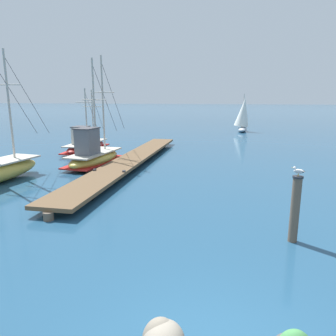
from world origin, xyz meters
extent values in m
cube|color=brown|center=(-6.36, 14.46, 0.37)|extent=(2.22, 18.88, 0.16)
cylinder|color=brown|center=(-6.15, 5.04, 0.15)|extent=(0.36, 0.36, 0.29)
cylinder|color=brown|center=(-6.26, 9.75, 0.15)|extent=(0.36, 0.36, 0.29)
cylinder|color=brown|center=(-6.36, 14.46, 0.15)|extent=(0.36, 0.36, 0.29)
cylinder|color=brown|center=(-6.47, 19.17, 0.15)|extent=(0.36, 0.36, 0.29)
cylinder|color=brown|center=(-6.57, 23.88, 0.15)|extent=(0.36, 0.36, 0.29)
cube|color=#333338|center=(-7.08, 10.67, 0.49)|extent=(0.12, 0.20, 0.08)
cube|color=#333338|center=(-5.48, 10.71, 0.49)|extent=(0.12, 0.20, 0.08)
ellipsoid|color=gold|center=(-8.56, 13.81, 0.42)|extent=(2.19, 5.10, 0.84)
cube|color=#B2AD9E|center=(-8.56, 13.81, 0.80)|extent=(1.94, 4.59, 0.08)
cube|color=#B21E19|center=(-8.56, 13.81, 0.23)|extent=(2.20, 5.01, 0.08)
cube|color=#565B66|center=(-8.62, 13.07, 1.60)|extent=(1.07, 1.41, 1.52)
cube|color=#3D3D42|center=(-8.62, 13.07, 2.39)|extent=(1.16, 1.52, 0.06)
cylinder|color=#B2ADA3|center=(-8.54, 14.06, 3.66)|extent=(0.11, 0.11, 5.63)
cylinder|color=#B2ADA3|center=(-8.54, 14.06, 4.03)|extent=(1.64, 0.18, 0.06)
cylinder|color=#333338|center=(-8.43, 15.57, 3.94)|extent=(0.25, 2.92, 4.16)
cylinder|color=#B2ADA3|center=(-8.46, 15.18, 3.79)|extent=(0.11, 0.11, 5.90)
cylinder|color=#B2ADA3|center=(-8.46, 15.18, 4.48)|extent=(1.64, 0.18, 0.06)
cylinder|color=#333338|center=(-8.34, 16.77, 4.09)|extent=(0.26, 3.06, 4.37)
ellipsoid|color=#AD2823|center=(-11.54, 18.58, 0.36)|extent=(2.02, 5.60, 0.72)
cube|color=#B2AD9E|center=(-11.54, 18.58, 0.68)|extent=(1.79, 5.04, 0.08)
cube|color=#B21E19|center=(-11.54, 18.58, 0.20)|extent=(2.04, 5.49, 0.08)
cube|color=#B7B2A8|center=(-11.51, 17.75, 1.35)|extent=(1.04, 1.27, 1.27)
cube|color=#3D3D42|center=(-11.51, 17.75, 2.02)|extent=(1.13, 1.37, 0.06)
cylinder|color=#B2ADA3|center=(-11.55, 18.86, 2.79)|extent=(0.11, 0.11, 4.14)
cylinder|color=#B2ADA3|center=(-11.55, 18.86, 3.81)|extent=(1.62, 0.13, 0.06)
cylinder|color=#333338|center=(-11.60, 19.97, 2.99)|extent=(0.11, 2.15, 3.06)
cylinder|color=#B2ADA3|center=(-11.61, 20.10, 2.74)|extent=(0.11, 0.11, 4.05)
cylinder|color=#B2ADA3|center=(-11.61, 20.10, 3.44)|extent=(1.62, 0.13, 0.06)
cylinder|color=#333338|center=(-11.65, 21.19, 2.95)|extent=(0.11, 2.11, 3.00)
cylinder|color=#333338|center=(-11.52, 10.68, 4.35)|extent=(0.35, 3.14, 4.49)
cylinder|color=#B2ADA3|center=(-11.55, 10.36, 3.80)|extent=(0.11, 0.11, 5.56)
cylinder|color=#B2ADA3|center=(-11.55, 10.36, 4.81)|extent=(1.72, 0.24, 0.06)
cylinder|color=#333338|center=(-11.40, 11.86, 4.07)|extent=(0.32, 2.88, 4.11)
cylinder|color=brown|center=(1.87, 5.13, 1.00)|extent=(0.26, 0.26, 2.00)
cylinder|color=#28282D|center=(1.87, 5.13, 1.97)|extent=(0.30, 0.30, 0.06)
cylinder|color=gold|center=(1.86, 5.11, 2.03)|extent=(0.01, 0.01, 0.07)
cylinder|color=gold|center=(1.88, 5.15, 2.03)|extent=(0.01, 0.01, 0.07)
ellipsoid|color=white|center=(1.87, 5.13, 2.14)|extent=(0.30, 0.23, 0.13)
ellipsoid|color=silver|center=(1.87, 5.07, 2.15)|extent=(0.23, 0.13, 0.09)
ellipsoid|color=#383838|center=(1.97, 5.03, 2.14)|extent=(0.07, 0.05, 0.04)
ellipsoid|color=silver|center=(1.91, 5.17, 2.15)|extent=(0.23, 0.13, 0.09)
ellipsoid|color=#383838|center=(2.01, 5.12, 2.14)|extent=(0.07, 0.05, 0.04)
cone|color=white|center=(2.01, 5.07, 2.14)|extent=(0.10, 0.10, 0.07)
sphere|color=white|center=(1.77, 5.18, 2.22)|extent=(0.08, 0.08, 0.08)
cone|color=gold|center=(1.72, 5.20, 2.22)|extent=(0.05, 0.04, 0.02)
ellipsoid|color=silver|center=(0.57, 36.57, 0.30)|extent=(1.30, 3.61, 0.60)
cylinder|color=#B2ADA3|center=(0.58, 36.67, 2.59)|extent=(0.08, 0.08, 3.99)
cone|color=silver|center=(0.56, 36.32, 2.39)|extent=(2.22, 1.89, 3.56)
camera|label=1|loc=(0.18, -4.18, 4.18)|focal=33.91mm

